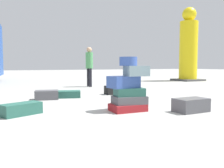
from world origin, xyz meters
The scene contains 9 objects.
ground_plane centered at (0.00, 0.00, 0.00)m, with size 80.00×80.00×0.00m, color #9E9E99.
suitcase_tower centered at (0.06, 0.05, 0.44)m, with size 0.77×0.55×1.07m.
suitcase_black_right_side centered at (1.07, 2.60, 0.13)m, with size 0.70×0.34×0.26m, color black.
suitcase_teal_left_side centered at (-1.91, 0.54, 0.11)m, with size 0.70×0.31×0.22m, color #26594C.
suitcase_charcoal_behind_tower centered at (1.10, -0.57, 0.13)m, with size 0.66×0.39×0.26m, color #4C4C51.
suitcase_teal_foreground_near centered at (-0.53, 2.47, 0.10)m, with size 0.71×0.40×0.19m, color #26594C.
suitcase_charcoal_foreground_far centered at (-1.11, 2.36, 0.12)m, with size 0.60×0.40×0.24m, color #4C4C51.
person_bearded_onlooker centered at (1.21, 5.39, 0.98)m, with size 0.30×0.34×1.66m.
yellow_dummy_statue centered at (7.74, 6.54, 1.87)m, with size 1.43×1.43×4.20m.
Camera 1 is at (-2.28, -4.04, 0.91)m, focal length 38.22 mm.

